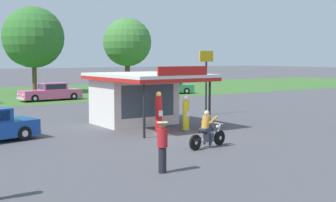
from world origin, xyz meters
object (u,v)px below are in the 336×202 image
object	(u,v)px
parked_car_second_row_spare	(51,93)
parked_car_back_row_left	(138,92)
bystander_leaning_by_kiosk	(162,145)
roadside_pole_sign	(206,71)
parked_car_back_row_centre_left	(168,87)
gas_pump_nearside	(159,115)
gas_pump_offside	(186,115)
motorcycle_with_rider	(207,132)

from	to	relation	value
parked_car_second_row_spare	parked_car_back_row_left	distance (m)	7.77
bystander_leaning_by_kiosk	roadside_pole_sign	world-z (taller)	roadside_pole_sign
roadside_pole_sign	parked_car_back_row_left	bearing A→B (deg)	80.57
parked_car_back_row_centre_left	gas_pump_nearside	bearing A→B (deg)	-125.16
gas_pump_nearside	parked_car_back_row_centre_left	bearing A→B (deg)	54.84
bystander_leaning_by_kiosk	parked_car_second_row_spare	bearing A→B (deg)	77.54
gas_pump_offside	parked_car_back_row_left	world-z (taller)	gas_pump_offside
parked_car_second_row_spare	bystander_leaning_by_kiosk	bearing A→B (deg)	-102.46
motorcycle_with_rider	parked_car_second_row_spare	bearing A→B (deg)	85.12
parked_car_second_row_spare	parked_car_back_row_left	xyz separation A→B (m)	(6.85, -3.66, 0.00)
gas_pump_nearside	parked_car_back_row_centre_left	world-z (taller)	gas_pump_nearside
parked_car_second_row_spare	roadside_pole_sign	size ratio (longest dim) A/B	1.33
motorcycle_with_rider	bystander_leaning_by_kiosk	size ratio (longest dim) A/B	1.29
parked_car_back_row_left	gas_pump_offside	bearing A→B (deg)	-112.82
gas_pump_nearside	roadside_pole_sign	bearing A→B (deg)	34.68
gas_pump_nearside	motorcycle_with_rider	size ratio (longest dim) A/B	0.96
parked_car_back_row_left	gas_pump_nearside	bearing A→B (deg)	-117.43
parked_car_back_row_left	roadside_pole_sign	bearing A→B (deg)	-99.43
gas_pump_offside	parked_car_second_row_spare	bearing A→B (deg)	89.22
motorcycle_with_rider	bystander_leaning_by_kiosk	xyz separation A→B (m)	(-3.88, -2.46, 0.26)
motorcycle_with_rider	roadside_pole_sign	size ratio (longest dim) A/B	0.52
gas_pump_nearside	bystander_leaning_by_kiosk	size ratio (longest dim) A/B	1.24
motorcycle_with_rider	parked_car_back_row_centre_left	bearing A→B (deg)	59.11
gas_pump_offside	parked_car_back_row_centre_left	xyz separation A→B (m)	(13.05, 20.89, -0.14)
motorcycle_with_rider	parked_car_second_row_spare	distance (m)	24.66
gas_pump_offside	roadside_pole_sign	distance (m)	7.22
parked_car_back_row_centre_left	bystander_leaning_by_kiosk	bearing A→B (deg)	-124.46
gas_pump_nearside	parked_car_second_row_spare	xyz separation A→B (m)	(1.95, 20.61, -0.27)
parked_car_second_row_spare	parked_car_back_row_centre_left	bearing A→B (deg)	1.24
parked_car_back_row_centre_left	bystander_leaning_by_kiosk	size ratio (longest dim) A/B	3.38
parked_car_back_row_centre_left	roadside_pole_sign	bearing A→B (deg)	-116.14
parked_car_second_row_spare	roadside_pole_sign	distance (m)	16.79
parked_car_back_row_centre_left	roadside_pole_sign	xyz separation A→B (m)	(-7.96, -16.21, 2.21)
bystander_leaning_by_kiosk	motorcycle_with_rider	bearing A→B (deg)	32.41
gas_pump_nearside	parked_car_back_row_centre_left	xyz separation A→B (m)	(14.71, 20.89, -0.27)
parked_car_back_row_centre_left	gas_pump_offside	bearing A→B (deg)	-121.99
parked_car_back_row_centre_left	parked_car_back_row_left	bearing A→B (deg)	-146.37
roadside_pole_sign	parked_car_second_row_spare	bearing A→B (deg)	106.80
gas_pump_offside	parked_car_back_row_centre_left	world-z (taller)	gas_pump_offside
gas_pump_nearside	gas_pump_offside	world-z (taller)	gas_pump_nearside
gas_pump_offside	parked_car_back_row_left	size ratio (longest dim) A/B	0.33
parked_car_back_row_left	roadside_pole_sign	distance (m)	12.64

